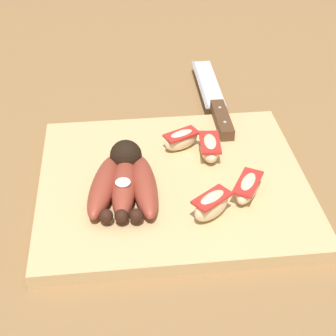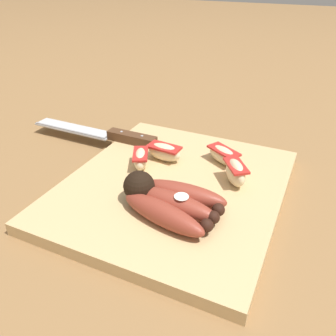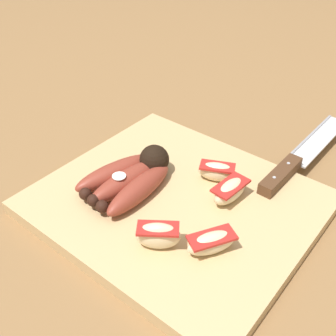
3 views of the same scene
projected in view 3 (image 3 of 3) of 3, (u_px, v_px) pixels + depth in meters
The scene contains 8 objects.
ground_plane at pixel (170, 214), 0.59m from camera, with size 6.00×6.00×0.00m, color olive.
cutting_board at pixel (176, 203), 0.60m from camera, with size 0.37×0.33×0.02m, color tan.
banana_bunch at pixel (131, 177), 0.60m from camera, with size 0.10×0.15×0.05m.
chefs_knife at pixel (294, 162), 0.65m from camera, with size 0.04×0.28×0.02m.
apple_wedge_near at pixel (212, 242), 0.50m from camera, with size 0.05×0.07×0.03m.
apple_wedge_middle at pixel (230, 191), 0.58m from camera, with size 0.03×0.06×0.03m.
apple_wedge_far at pixel (158, 235), 0.50m from camera, with size 0.06×0.05×0.04m.
apple_wedge_extra at pixel (217, 171), 0.61m from camera, with size 0.06×0.05×0.03m.
Camera 3 is at (-0.27, 0.34, 0.41)m, focal length 44.02 mm.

